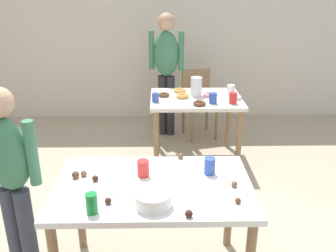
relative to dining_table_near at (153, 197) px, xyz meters
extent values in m
cube|color=beige|center=(0.04, 3.37, 0.65)|extent=(6.40, 0.10, 2.60)
cube|color=white|center=(0.00, 0.00, 0.08)|extent=(1.26, 0.79, 0.04)
cylinder|color=olive|center=(-0.57, 0.33, -0.30)|extent=(0.06, 0.06, 0.71)
cylinder|color=olive|center=(0.57, 0.33, -0.30)|extent=(0.06, 0.06, 0.71)
cube|color=silver|center=(0.44, 1.86, 0.08)|extent=(1.00, 0.77, 0.04)
cylinder|color=olive|center=(0.00, 1.53, -0.30)|extent=(0.06, 0.06, 0.71)
cylinder|color=olive|center=(0.88, 1.53, -0.30)|extent=(0.06, 0.06, 0.71)
cylinder|color=olive|center=(0.00, 2.18, -0.30)|extent=(0.06, 0.06, 0.71)
cylinder|color=olive|center=(0.88, 2.18, -0.30)|extent=(0.06, 0.06, 0.71)
cube|color=olive|center=(0.56, 2.52, -0.22)|extent=(0.49, 0.49, 0.04)
cube|color=olive|center=(0.51, 2.70, 0.01)|extent=(0.38, 0.13, 0.42)
cylinder|color=olive|center=(0.77, 2.40, -0.45)|extent=(0.04, 0.04, 0.41)
cylinder|color=olive|center=(0.44, 2.32, -0.45)|extent=(0.04, 0.04, 0.41)
cylinder|color=olive|center=(0.68, 2.73, -0.45)|extent=(0.04, 0.04, 0.41)
cylinder|color=olive|center=(0.35, 2.65, -0.45)|extent=(0.04, 0.04, 0.41)
cylinder|color=#383D4C|center=(-0.96, 0.06, -0.30)|extent=(0.11, 0.11, 0.70)
cylinder|color=#383D4C|center=(-0.86, 0.03, -0.30)|extent=(0.11, 0.11, 0.70)
ellipsoid|color=#3D7A56|center=(-0.91, 0.04, 0.30)|extent=(0.37, 0.29, 0.50)
cylinder|color=#3D7A56|center=(-0.73, -0.02, 0.33)|extent=(0.09, 0.09, 0.42)
cylinder|color=#28282D|center=(0.18, 2.60, -0.25)|extent=(0.11, 0.11, 0.80)
cylinder|color=#28282D|center=(0.07, 2.62, -0.25)|extent=(0.11, 0.11, 0.80)
ellipsoid|color=#3D7A56|center=(0.12, 2.61, 0.44)|extent=(0.35, 0.26, 0.57)
sphere|color=tan|center=(0.12, 2.61, 0.83)|extent=(0.22, 0.22, 0.22)
cylinder|color=#3D7A56|center=(0.31, 2.58, 0.48)|extent=(0.08, 0.08, 0.48)
cylinder|color=#3D7A56|center=(-0.06, 2.65, 0.48)|extent=(0.08, 0.08, 0.48)
cylinder|color=white|center=(0.00, -0.23, 0.14)|extent=(0.22, 0.22, 0.09)
cylinder|color=#198438|center=(-0.33, -0.30, 0.16)|extent=(0.07, 0.07, 0.12)
cube|color=silver|center=(-0.18, -0.11, 0.10)|extent=(0.17, 0.02, 0.01)
cylinder|color=#3351B2|center=(0.38, 0.13, 0.15)|extent=(0.07, 0.07, 0.12)
cylinder|color=red|center=(-0.07, 0.11, 0.15)|extent=(0.08, 0.08, 0.11)
sphere|color=brown|center=(-0.46, 0.11, 0.12)|extent=(0.04, 0.04, 0.04)
sphere|color=brown|center=(0.50, -0.22, 0.11)|extent=(0.04, 0.04, 0.04)
sphere|color=brown|center=(0.51, -0.04, 0.12)|extent=(0.04, 0.04, 0.04)
sphere|color=brown|center=(0.19, 0.36, 0.12)|extent=(0.04, 0.04, 0.04)
sphere|color=brown|center=(-0.51, 0.09, 0.12)|extent=(0.05, 0.05, 0.05)
sphere|color=#3D2319|center=(0.20, -0.35, 0.12)|extent=(0.04, 0.04, 0.04)
sphere|color=#3D2319|center=(-0.26, -0.22, 0.12)|extent=(0.04, 0.04, 0.04)
sphere|color=#3D2319|center=(-0.37, 0.05, 0.12)|extent=(0.04, 0.04, 0.04)
cylinder|color=white|center=(0.44, 1.92, 0.20)|extent=(0.13, 0.13, 0.21)
cylinder|color=red|center=(0.81, 1.64, 0.15)|extent=(0.08, 0.08, 0.12)
cylinder|color=#3351B2|center=(-0.01, 1.71, 0.15)|extent=(0.07, 0.07, 0.10)
cylinder|color=white|center=(0.84, 1.93, 0.16)|extent=(0.09, 0.09, 0.12)
cylinder|color=#3351B2|center=(0.60, 1.65, 0.15)|extent=(0.08, 0.08, 0.11)
torus|color=pink|center=(0.59, 1.89, 0.12)|extent=(0.13, 0.13, 0.04)
torus|color=brown|center=(0.45, 1.59, 0.12)|extent=(0.13, 0.13, 0.04)
torus|color=brown|center=(0.08, 1.90, 0.11)|extent=(0.12, 0.12, 0.04)
torus|color=gold|center=(0.29, 1.85, 0.12)|extent=(0.14, 0.14, 0.04)
torus|color=white|center=(0.87, 1.79, 0.11)|extent=(0.12, 0.12, 0.04)
torus|color=gold|center=(0.27, 2.07, 0.12)|extent=(0.14, 0.14, 0.04)
camera|label=1|loc=(0.06, -2.06, 1.32)|focal=39.58mm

